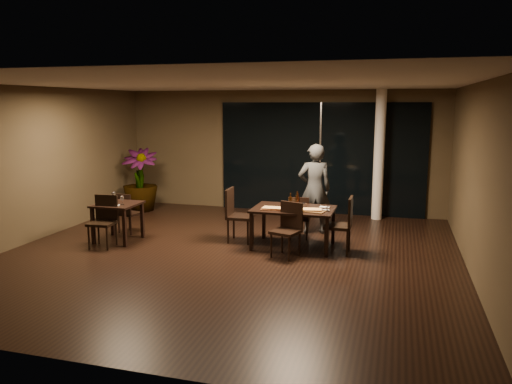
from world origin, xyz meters
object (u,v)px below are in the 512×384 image
object	(u,v)px
chair_main_right	(343,222)
chair_side_near	(104,218)
chair_main_left	(236,212)
diner	(314,189)
bottle_b	(298,201)
chair_main_near	(288,226)
bottle_a	(290,200)
chair_side_far	(127,211)
main_table	(294,212)
side_table	(118,210)
potted_plant	(140,180)
bottle_c	(297,199)
chair_main_far	(299,215)

from	to	relation	value
chair_main_right	chair_side_near	size ratio (longest dim) A/B	1.06
chair_main_left	chair_main_right	bearing A→B (deg)	-98.00
diner	bottle_b	distance (m)	1.11
chair_main_near	bottle_a	size ratio (longest dim) A/B	3.51
bottle_b	chair_main_left	bearing A→B (deg)	177.29
diner	chair_side_far	bearing A→B (deg)	-2.00
main_table	chair_main_near	distance (m)	0.57
chair_main_right	bottle_b	bearing A→B (deg)	-100.27
side_table	chair_main_left	distance (m)	2.32
potted_plant	bottle_b	xyz separation A→B (m)	(4.45, -2.13, 0.11)
chair_main_right	diner	world-z (taller)	diner
side_table	chair_side_near	bearing A→B (deg)	-96.94
diner	bottle_c	world-z (taller)	diner
chair_side_far	potted_plant	distance (m)	2.29
side_table	diner	xyz separation A→B (m)	(3.60, 1.65, 0.31)
chair_side_near	potted_plant	world-z (taller)	potted_plant
chair_main_near	chair_main_right	xyz separation A→B (m)	(0.91, 0.44, 0.04)
chair_main_far	chair_side_near	distance (m)	3.74
chair_main_right	bottle_a	xyz separation A→B (m)	(-1.00, 0.17, 0.31)
diner	chair_main_near	bearing A→B (deg)	65.85
chair_main_right	chair_side_near	bearing A→B (deg)	-79.94
chair_side_near	bottle_c	distance (m)	3.65
chair_main_right	potted_plant	distance (m)	5.78
main_table	side_table	distance (m)	3.44
side_table	chair_side_far	distance (m)	0.60
chair_main_far	diner	world-z (taller)	diner
chair_main_left	chair_side_far	size ratio (longest dim) A/B	1.24
main_table	chair_main_far	bearing A→B (deg)	91.48
chair_main_near	potted_plant	xyz separation A→B (m)	(-4.40, 2.72, 0.25)
chair_main_right	diner	size ratio (longest dim) A/B	0.55
diner	potted_plant	distance (m)	4.69
side_table	chair_side_near	xyz separation A→B (m)	(-0.05, -0.40, -0.08)
main_table	chair_main_near	world-z (taller)	chair_main_near
bottle_a	chair_main_near	bearing A→B (deg)	-81.34
side_table	chair_side_near	distance (m)	0.41
diner	chair_main_right	bearing A→B (deg)	102.08
chair_main_near	chair_main_left	xyz separation A→B (m)	(-1.18, 0.65, 0.05)
chair_main_far	chair_main_right	distance (m)	1.18
chair_main_left	chair_side_near	distance (m)	2.49
chair_main_right	diner	xyz separation A→B (m)	(-0.73, 1.26, 0.36)
side_table	chair_main_near	bearing A→B (deg)	-0.86
chair_main_far	chair_side_near	world-z (taller)	chair_side_near
chair_main_near	chair_side_far	bearing A→B (deg)	-171.25
chair_main_near	chair_side_near	distance (m)	3.48
chair_main_left	bottle_c	world-z (taller)	same
chair_main_far	bottle_a	size ratio (longest dim) A/B	3.18
bottle_c	bottle_a	bearing A→B (deg)	-140.41
side_table	chair_side_near	world-z (taller)	chair_side_near
main_table	side_table	size ratio (longest dim) A/B	1.88
chair_side_near	main_table	bearing A→B (deg)	9.78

